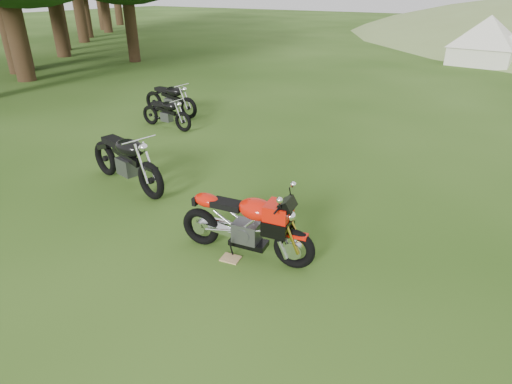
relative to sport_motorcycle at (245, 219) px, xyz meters
The scene contains 8 objects.
ground 0.72m from the sport_motorcycle, 100.87° to the left, with size 120.00×120.00×0.00m, color #213F0D.
treeline 25.32m from the sport_motorcycle, 142.48° to the left, with size 28.00×32.00×14.00m, color black, non-canonical shape.
sport_motorcycle is the anchor object (origin of this frame).
plywood_board 0.61m from the sport_motorcycle, 118.95° to the right, with size 0.26×0.21×0.02m, color tan.
vintage_moto_a 3.23m from the sport_motorcycle, 166.53° to the left, with size 2.18×0.50×1.15m, color black, non-canonical shape.
vintage_moto_c 6.40m from the sport_motorcycle, 142.33° to the left, with size 1.64×0.38×0.87m, color black, non-canonical shape.
vintage_moto_d 7.63m from the sport_motorcycle, 139.78° to the left, with size 1.91×0.44×1.01m, color black, non-canonical shape.
tent_left 19.69m from the sport_motorcycle, 87.58° to the left, with size 2.74×2.74×2.38m, color silver, non-canonical shape.
Camera 1 is at (2.89, -4.66, 3.45)m, focal length 30.00 mm.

